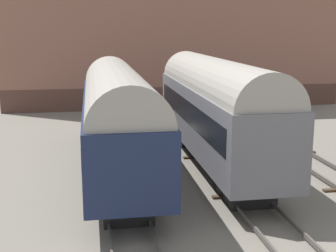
% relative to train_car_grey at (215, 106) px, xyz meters
% --- Properties ---
extents(train_car_grey, '(2.96, 15.00, 5.39)m').
position_rel_train_car_grey_xyz_m(train_car_grey, '(0.00, 0.00, 0.00)').
color(train_car_grey, black).
rests_on(train_car_grey, ground).
extents(train_car_navy, '(3.10, 15.17, 5.15)m').
position_rel_train_car_grey_xyz_m(train_car_navy, '(-4.88, -0.79, -0.16)').
color(train_car_navy, black).
rests_on(train_car_navy, ground).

